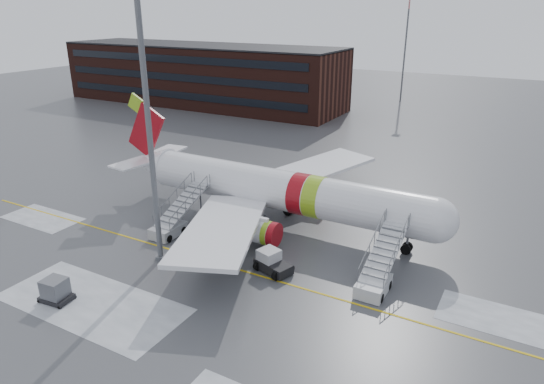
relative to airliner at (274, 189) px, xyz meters
The scene contains 9 objects.
ground 9.13m from the airliner, 80.03° to the right, with size 260.00×260.00×0.00m, color #494C4F.
airliner is the anchor object (origin of this frame).
airstair_fwd 14.20m from the airliner, 27.81° to the right, with size 2.05×7.70×3.48m.
airstair_aft 9.85m from the airliner, 136.89° to the right, with size 2.05×7.70×3.48m.
pushback_tug 9.65m from the airliner, 61.82° to the right, with size 3.35×2.89×1.71m.
uld_container 20.73m from the airliner, 109.87° to the right, with size 2.27×1.75×1.74m.
light_mast_near 15.67m from the airliner, 112.90° to the right, with size 1.20×1.20×26.31m.
terminal_building 63.86m from the airliner, 133.03° to the left, with size 62.00×16.11×12.30m.
light_mast_far_n 70.73m from the airliner, 95.36° to the left, with size 1.20×1.20×24.25m.
Camera 1 is at (19.35, -29.31, 19.67)m, focal length 32.00 mm.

